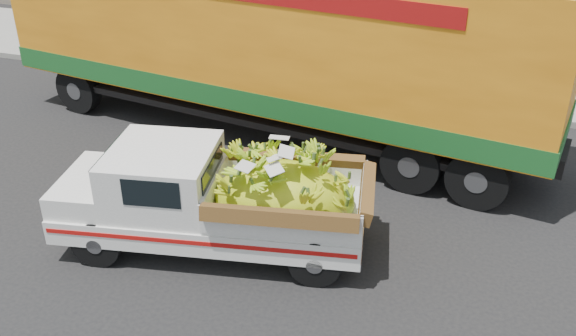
% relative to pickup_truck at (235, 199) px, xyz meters
% --- Properties ---
extents(ground, '(100.00, 100.00, 0.00)m').
position_rel_pickup_truck_xyz_m(ground, '(-0.12, -0.15, -0.90)').
color(ground, black).
rests_on(ground, ground).
extents(curb, '(60.00, 0.25, 0.15)m').
position_rel_pickup_truck_xyz_m(curb, '(-0.12, 6.66, -0.82)').
color(curb, gray).
rests_on(curb, ground).
extents(sidewalk, '(60.00, 4.00, 0.14)m').
position_rel_pickup_truck_xyz_m(sidewalk, '(-0.12, 8.76, -0.83)').
color(sidewalk, gray).
rests_on(sidewalk, ground).
extents(pickup_truck, '(4.99, 2.54, 1.67)m').
position_rel_pickup_truck_xyz_m(pickup_truck, '(0.00, 0.00, 0.00)').
color(pickup_truck, black).
rests_on(pickup_truck, ground).
extents(semi_trailer, '(12.07, 4.34, 3.80)m').
position_rel_pickup_truck_xyz_m(semi_trailer, '(-0.93, 4.21, 1.23)').
color(semi_trailer, black).
rests_on(semi_trailer, ground).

